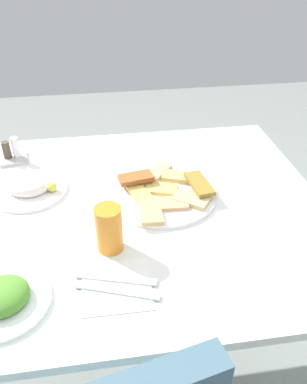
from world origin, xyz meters
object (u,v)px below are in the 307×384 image
at_px(fork, 116,278).
at_px(salad_plate_rice, 2,298).
at_px(dining_table, 148,227).
at_px(paper_napkin, 117,286).
at_px(salad_plate_greens, 30,187).
at_px(condiment_caddy, 13,154).
at_px(soda_can, 109,229).
at_px(spoon, 117,291).
at_px(pide_platter, 163,191).

bearing_deg(fork, salad_plate_rice, 23.44).
height_order(dining_table, paper_napkin, paper_napkin).
relative_size(salad_plate_rice, paper_napkin, 1.33).
relative_size(salad_plate_greens, condiment_caddy, 2.16).
bearing_deg(soda_can, dining_table, -125.71).
bearing_deg(spoon, condiment_caddy, -44.32).
height_order(salad_plate_rice, soda_can, soda_can).
bearing_deg(paper_napkin, fork, -90.00).
bearing_deg(fork, soda_can, -70.51).
height_order(pide_platter, soda_can, soda_can).
xyz_separation_m(salad_plate_rice, fork, (-0.24, -0.03, -0.01)).
height_order(salad_plate_greens, salad_plate_rice, salad_plate_greens).
relative_size(soda_can, spoon, 0.63).
relative_size(dining_table, soda_can, 8.38).
distance_m(salad_plate_greens, soda_can, 0.36).
distance_m(dining_table, pide_platter, 0.12).
relative_size(paper_napkin, spoon, 0.80).
bearing_deg(salad_plate_rice, paper_napkin, -177.08).
distance_m(salad_plate_rice, fork, 0.24).
xyz_separation_m(dining_table, salad_plate_rice, (0.35, 0.30, 0.10)).
bearing_deg(salad_plate_rice, soda_can, -149.29).
bearing_deg(soda_can, spoon, 92.41).
xyz_separation_m(pide_platter, salad_plate_greens, (0.39, -0.07, 0.01)).
distance_m(dining_table, salad_plate_rice, 0.48).
bearing_deg(fork, dining_table, -95.86).
distance_m(pide_platter, fork, 0.36).
bearing_deg(dining_table, fork, 67.84).
relative_size(salad_plate_rice, fork, 1.09).
relative_size(soda_can, fork, 0.65).
bearing_deg(salad_plate_rice, fork, -172.85).
bearing_deg(salad_plate_greens, salad_plate_rice, 88.78).
bearing_deg(soda_can, salad_plate_greens, -51.13).
xyz_separation_m(salad_plate_rice, condiment_caddy, (0.07, -0.62, 0.01)).
distance_m(dining_table, fork, 0.31).
relative_size(salad_plate_greens, spoon, 1.17).
height_order(pide_platter, paper_napkin, pide_platter).
xyz_separation_m(dining_table, pide_platter, (-0.05, -0.04, 0.10)).
distance_m(salad_plate_greens, spoon, 0.49).
xyz_separation_m(paper_napkin, spoon, (0.00, 0.02, 0.00)).
bearing_deg(paper_napkin, salad_plate_rice, 2.92).
bearing_deg(paper_napkin, condiment_caddy, -63.11).
bearing_deg(dining_table, soda_can, 54.29).
bearing_deg(salad_plate_greens, spoon, 118.61).
bearing_deg(spoon, pide_platter, -95.25).
distance_m(soda_can, paper_napkin, 0.14).
distance_m(salad_plate_greens, paper_napkin, 0.47).
height_order(dining_table, fork, fork).
xyz_separation_m(dining_table, spoon, (0.11, 0.31, 0.09)).
relative_size(dining_table, salad_plate_greens, 4.53).
bearing_deg(salad_plate_greens, fork, 120.78).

